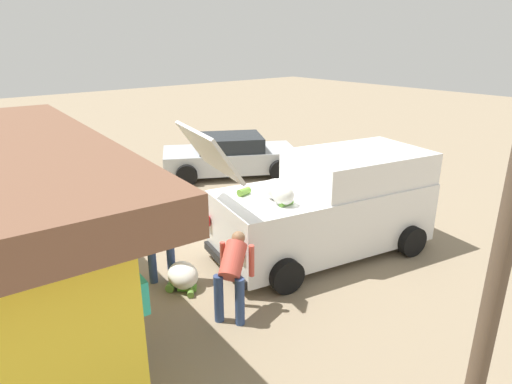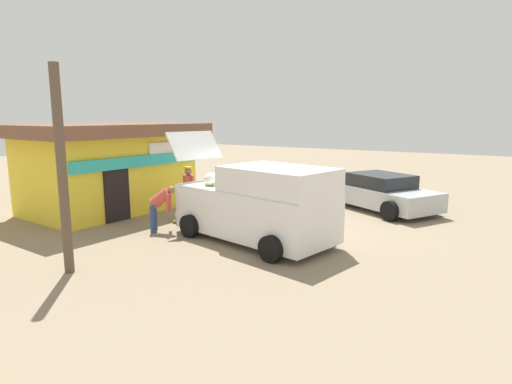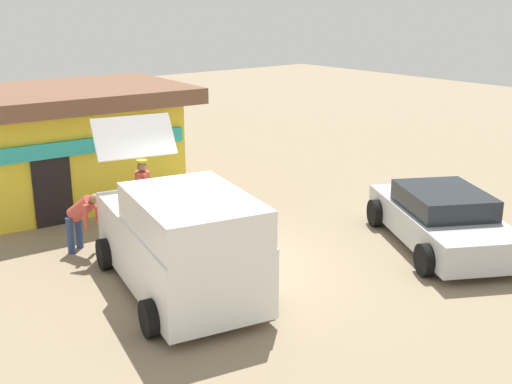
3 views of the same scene
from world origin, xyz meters
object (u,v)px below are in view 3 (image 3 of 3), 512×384
object	(u,v)px
unloaded_banana_pile	(132,228)
delivery_van	(180,240)
customer_bending	(81,215)
vendor_standing	(143,190)
paint_bucket	(172,205)
storefront_bar	(66,143)
parked_sedan	(442,219)

from	to	relation	value
unloaded_banana_pile	delivery_van	bearing A→B (deg)	-101.75
customer_bending	unloaded_banana_pile	size ratio (longest dim) A/B	1.56
delivery_van	vendor_standing	xyz separation A→B (m)	(1.08, 3.31, -0.03)
customer_bending	paint_bucket	distance (m)	3.07
storefront_bar	parked_sedan	xyz separation A→B (m)	(5.04, -8.15, -0.99)
parked_sedan	unloaded_banana_pile	distance (m)	6.92
storefront_bar	delivery_van	world-z (taller)	storefront_bar
parked_sedan	vendor_standing	size ratio (longest dim) A/B	2.70
storefront_bar	unloaded_banana_pile	xyz separation A→B (m)	(0.02, -3.40, -1.40)
parked_sedan	customer_bending	distance (m)	7.76
delivery_van	customer_bending	xyz separation A→B (m)	(-0.60, 2.95, -0.19)
delivery_van	vendor_standing	world-z (taller)	delivery_van
customer_bending	unloaded_banana_pile	bearing A→B (deg)	8.36
parked_sedan	unloaded_banana_pile	bearing A→B (deg)	136.61
delivery_van	parked_sedan	bearing A→B (deg)	-15.87
storefront_bar	delivery_van	bearing A→B (deg)	-95.51
unloaded_banana_pile	paint_bucket	xyz separation A→B (m)	(1.57, 0.84, -0.00)
vendor_standing	storefront_bar	bearing A→B (deg)	97.96
unloaded_banana_pile	paint_bucket	size ratio (longest dim) A/B	2.14
parked_sedan	unloaded_banana_pile	size ratio (longest dim) A/B	5.38
customer_bending	vendor_standing	bearing A→B (deg)	12.02
storefront_bar	paint_bucket	size ratio (longest dim) A/B	16.38
storefront_bar	paint_bucket	distance (m)	3.32
vendor_standing	unloaded_banana_pile	bearing A→B (deg)	-157.96
storefront_bar	unloaded_banana_pile	distance (m)	3.68
vendor_standing	delivery_van	bearing A→B (deg)	-108.11
unloaded_banana_pile	vendor_standing	bearing A→B (deg)	22.04
customer_bending	unloaded_banana_pile	world-z (taller)	customer_bending
delivery_van	storefront_bar	bearing A→B (deg)	84.49
parked_sedan	customer_bending	world-z (taller)	customer_bending
unloaded_banana_pile	storefront_bar	bearing A→B (deg)	90.35
unloaded_banana_pile	paint_bucket	world-z (taller)	unloaded_banana_pile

